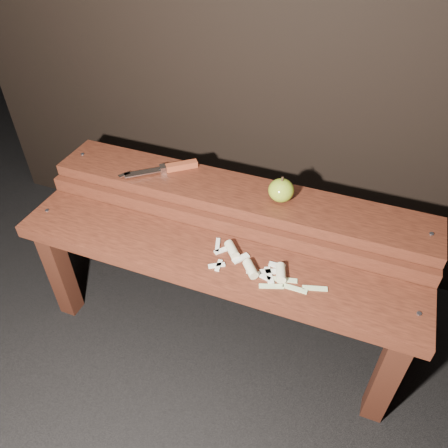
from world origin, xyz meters
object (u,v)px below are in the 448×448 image
(bench_front_tier, at_px, (209,275))
(bench_rear_tier, at_px, (236,212))
(knife, at_px, (172,167))
(apple, at_px, (281,190))

(bench_front_tier, xyz_separation_m, bench_rear_tier, (0.00, 0.23, 0.06))
(bench_front_tier, relative_size, knife, 5.67)
(knife, bearing_deg, bench_rear_tier, -6.92)
(apple, bearing_deg, bench_front_tier, -120.60)
(bench_rear_tier, distance_m, knife, 0.25)
(bench_front_tier, height_order, apple, apple)
(bench_front_tier, relative_size, apple, 14.91)
(bench_rear_tier, xyz_separation_m, knife, (-0.23, 0.03, 0.10))
(bench_front_tier, bearing_deg, knife, 132.46)
(bench_rear_tier, bearing_deg, apple, 1.81)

